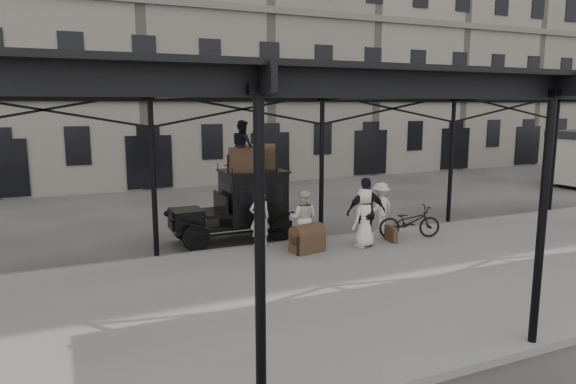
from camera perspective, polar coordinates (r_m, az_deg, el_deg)
name	(u,v)px	position (r m, az deg, el deg)	size (l,w,h in m)	color
ground	(355,259)	(14.32, 7.43, -7.35)	(120.00, 120.00, 0.00)	#383533
platform	(399,278)	(12.72, 12.21, -9.34)	(28.00, 8.00, 0.15)	slate
canopy	(399,86)	(12.27, 12.19, 11.45)	(22.50, 9.00, 4.74)	black
building_frontage	(191,54)	(30.63, -10.76, 14.81)	(64.00, 8.00, 14.00)	slate
taxi	(244,202)	(15.90, -4.97, -1.12)	(3.65, 1.55, 2.18)	black
porter_left	(260,218)	(14.73, -3.16, -2.90)	(0.60, 0.39, 1.64)	beige
porter_midleft	(303,218)	(14.67, 1.73, -2.94)	(0.80, 0.62, 1.64)	beige
porter_centre	(364,217)	(14.78, 8.48, -2.81)	(0.83, 0.54, 1.71)	silver
porter_official	(366,212)	(14.81, 8.69, -2.23)	(1.17, 0.49, 1.99)	black
porter_right	(380,207)	(16.63, 10.23, -1.68)	(1.02, 0.59, 1.59)	silver
bicycle	(410,222)	(16.09, 13.35, -3.23)	(0.67, 1.91, 1.00)	black
porter_roof	(243,146)	(15.56, -5.05, 5.14)	(0.75, 0.59, 1.55)	black
steamer_trunk_roof_near	(243,162)	(15.45, -5.02, 3.38)	(0.84, 0.51, 0.62)	#473121
steamer_trunk_roof_far	(261,158)	(16.12, -3.02, 3.74)	(0.90, 0.55, 0.66)	#473121
steamer_trunk_platform	(307,240)	(14.23, 2.15, -5.38)	(0.90, 0.55, 0.66)	#473121
wicker_hamper	(301,238)	(14.73, 1.40, -5.17)	(0.60, 0.45, 0.50)	olive
suitcase_upright	(391,234)	(15.61, 11.38, -4.60)	(0.15, 0.60, 0.45)	#473121
suitcase_flat	(315,237)	(15.07, 2.98, -5.03)	(0.60, 0.15, 0.40)	#473121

